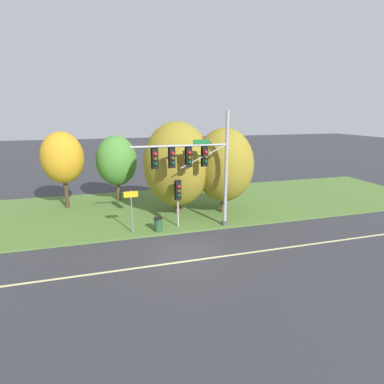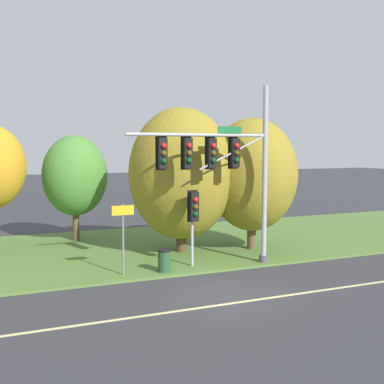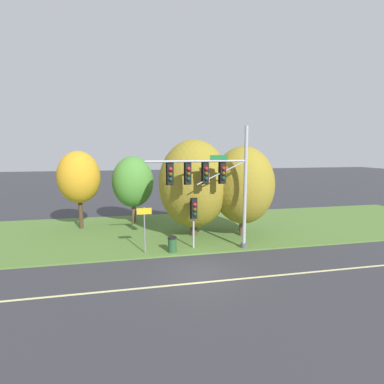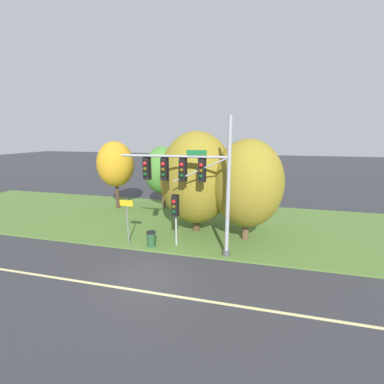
{
  "view_description": "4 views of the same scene",
  "coord_description": "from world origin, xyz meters",
  "px_view_note": "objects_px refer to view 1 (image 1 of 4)",
  "views": [
    {
      "loc": [
        -3.89,
        -15.05,
        7.6
      ],
      "look_at": [
        1.25,
        2.96,
        2.62
      ],
      "focal_mm": 28.0,
      "sensor_mm": 36.0,
      "label": 1
    },
    {
      "loc": [
        -7.44,
        -14.84,
        5.12
      ],
      "look_at": [
        0.27,
        3.21,
        3.29
      ],
      "focal_mm": 45.0,
      "sensor_mm": 36.0,
      "label": 2
    },
    {
      "loc": [
        -3.48,
        -14.34,
        6.3
      ],
      "look_at": [
        0.51,
        4.36,
        3.58
      ],
      "focal_mm": 28.0,
      "sensor_mm": 36.0,
      "label": 3
    },
    {
      "loc": [
        4.94,
        -10.48,
        6.78
      ],
      "look_at": [
        1.34,
        4.04,
        3.42
      ],
      "focal_mm": 24.0,
      "sensor_mm": 36.0,
      "label": 4
    }
  ],
  "objects_px": {
    "pedestrian_signal_near_kerb": "(178,193)",
    "tree_mid_verge": "(224,165)",
    "tree_left_of_mast": "(117,161)",
    "tree_behind_signpost": "(177,165)",
    "tree_nearest_road": "(62,158)",
    "trash_bin": "(158,224)",
    "route_sign_post": "(131,206)",
    "traffic_signal_mast": "(197,163)"
  },
  "relations": [
    {
      "from": "pedestrian_signal_near_kerb",
      "to": "tree_mid_verge",
      "type": "xyz_separation_m",
      "value": [
        4.07,
        2.19,
        1.31
      ]
    },
    {
      "from": "tree_left_of_mast",
      "to": "tree_behind_signpost",
      "type": "bearing_deg",
      "value": -49.01
    },
    {
      "from": "tree_mid_verge",
      "to": "tree_nearest_road",
      "type": "bearing_deg",
      "value": 158.98
    },
    {
      "from": "pedestrian_signal_near_kerb",
      "to": "tree_nearest_road",
      "type": "height_order",
      "value": "tree_nearest_road"
    },
    {
      "from": "trash_bin",
      "to": "pedestrian_signal_near_kerb",
      "type": "bearing_deg",
      "value": 13.37
    },
    {
      "from": "tree_left_of_mast",
      "to": "route_sign_post",
      "type": "bearing_deg",
      "value": -86.42
    },
    {
      "from": "traffic_signal_mast",
      "to": "tree_mid_verge",
      "type": "distance_m",
      "value": 4.02
    },
    {
      "from": "route_sign_post",
      "to": "tree_left_of_mast",
      "type": "distance_m",
      "value": 8.09
    },
    {
      "from": "traffic_signal_mast",
      "to": "tree_behind_signpost",
      "type": "xyz_separation_m",
      "value": [
        -0.5,
        3.38,
        -0.64
      ]
    },
    {
      "from": "tree_nearest_road",
      "to": "tree_left_of_mast",
      "type": "height_order",
      "value": "tree_nearest_road"
    },
    {
      "from": "tree_behind_signpost",
      "to": "trash_bin",
      "type": "relative_size",
      "value": 7.43
    },
    {
      "from": "traffic_signal_mast",
      "to": "trash_bin",
      "type": "relative_size",
      "value": 8.21
    },
    {
      "from": "route_sign_post",
      "to": "tree_nearest_road",
      "type": "bearing_deg",
      "value": 124.01
    },
    {
      "from": "trash_bin",
      "to": "tree_nearest_road",
      "type": "bearing_deg",
      "value": 131.6
    },
    {
      "from": "traffic_signal_mast",
      "to": "tree_behind_signpost",
      "type": "height_order",
      "value": "traffic_signal_mast"
    },
    {
      "from": "pedestrian_signal_near_kerb",
      "to": "traffic_signal_mast",
      "type": "bearing_deg",
      "value": -21.66
    },
    {
      "from": "pedestrian_signal_near_kerb",
      "to": "tree_behind_signpost",
      "type": "relative_size",
      "value": 0.47
    },
    {
      "from": "route_sign_post",
      "to": "pedestrian_signal_near_kerb",
      "type": "bearing_deg",
      "value": 2.64
    },
    {
      "from": "pedestrian_signal_near_kerb",
      "to": "trash_bin",
      "type": "height_order",
      "value": "pedestrian_signal_near_kerb"
    },
    {
      "from": "pedestrian_signal_near_kerb",
      "to": "tree_nearest_road",
      "type": "relative_size",
      "value": 0.53
    },
    {
      "from": "traffic_signal_mast",
      "to": "tree_left_of_mast",
      "type": "distance_m",
      "value": 9.5
    },
    {
      "from": "tree_left_of_mast",
      "to": "trash_bin",
      "type": "relative_size",
      "value": 6.08
    },
    {
      "from": "tree_mid_verge",
      "to": "route_sign_post",
      "type": "bearing_deg",
      "value": -161.92
    },
    {
      "from": "tree_left_of_mast",
      "to": "tree_behind_signpost",
      "type": "height_order",
      "value": "tree_behind_signpost"
    },
    {
      "from": "tree_behind_signpost",
      "to": "trash_bin",
      "type": "height_order",
      "value": "tree_behind_signpost"
    },
    {
      "from": "pedestrian_signal_near_kerb",
      "to": "route_sign_post",
      "type": "distance_m",
      "value": 3.12
    },
    {
      "from": "pedestrian_signal_near_kerb",
      "to": "tree_mid_verge",
      "type": "distance_m",
      "value": 4.8
    },
    {
      "from": "pedestrian_signal_near_kerb",
      "to": "tree_left_of_mast",
      "type": "bearing_deg",
      "value": 114.69
    },
    {
      "from": "traffic_signal_mast",
      "to": "tree_left_of_mast",
      "type": "relative_size",
      "value": 1.35
    },
    {
      "from": "tree_nearest_road",
      "to": "trash_bin",
      "type": "bearing_deg",
      "value": -48.4
    },
    {
      "from": "route_sign_post",
      "to": "trash_bin",
      "type": "bearing_deg",
      "value": -6.95
    },
    {
      "from": "traffic_signal_mast",
      "to": "tree_nearest_road",
      "type": "bearing_deg",
      "value": 140.95
    },
    {
      "from": "tree_left_of_mast",
      "to": "tree_mid_verge",
      "type": "height_order",
      "value": "tree_mid_verge"
    },
    {
      "from": "tree_nearest_road",
      "to": "tree_mid_verge",
      "type": "distance_m",
      "value": 12.61
    },
    {
      "from": "tree_nearest_road",
      "to": "tree_behind_signpost",
      "type": "xyz_separation_m",
      "value": [
        8.33,
        -3.78,
        -0.29
      ]
    },
    {
      "from": "route_sign_post",
      "to": "tree_nearest_road",
      "type": "relative_size",
      "value": 0.46
    },
    {
      "from": "tree_behind_signpost",
      "to": "trash_bin",
      "type": "distance_m",
      "value": 5.08
    },
    {
      "from": "tree_nearest_road",
      "to": "tree_mid_verge",
      "type": "xyz_separation_m",
      "value": [
        11.77,
        -4.52,
        -0.39
      ]
    },
    {
      "from": "trash_bin",
      "to": "traffic_signal_mast",
      "type": "bearing_deg",
      "value": -2.4
    },
    {
      "from": "traffic_signal_mast",
      "to": "trash_bin",
      "type": "distance_m",
      "value": 4.7
    },
    {
      "from": "pedestrian_signal_near_kerb",
      "to": "route_sign_post",
      "type": "relative_size",
      "value": 1.15
    },
    {
      "from": "tree_left_of_mast",
      "to": "tree_mid_verge",
      "type": "relative_size",
      "value": 0.88
    }
  ]
}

